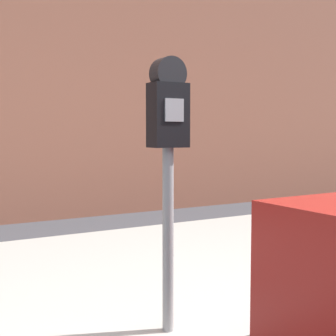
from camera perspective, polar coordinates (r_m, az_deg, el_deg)
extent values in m
cube|color=#BCB7AD|center=(3.86, -0.68, -12.26)|extent=(24.00, 2.80, 0.11)
cylinder|color=gray|center=(2.48, 0.00, -8.80)|extent=(0.06, 0.06, 0.97)
cube|color=black|center=(2.42, 0.00, 6.43)|extent=(0.19, 0.12, 0.33)
cube|color=gray|center=(2.36, 0.78, 7.08)|extent=(0.11, 0.01, 0.12)
cylinder|color=black|center=(2.43, 0.00, 11.42)|extent=(0.17, 0.10, 0.17)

